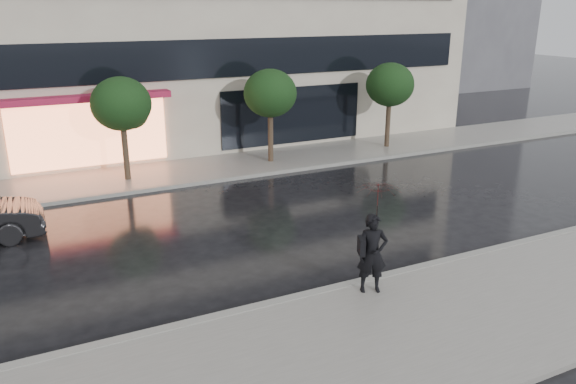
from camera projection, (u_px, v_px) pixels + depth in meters
ground at (326, 272)px, 14.22m from camera, size 120.00×120.00×0.00m
sidewalk_near at (406, 334)px, 11.43m from camera, size 60.00×4.50×0.12m
sidewalk_far at (202, 169)px, 22.93m from camera, size 60.00×3.50×0.12m
curb_near at (347, 286)px, 13.34m from camera, size 60.00×0.25×0.14m
curb_far at (216, 180)px, 21.44m from camera, size 60.00×0.25×0.14m
tree_mid_west at (123, 106)px, 20.62m from camera, size 2.20×2.20×3.99m
tree_mid_east at (271, 95)px, 23.12m from camera, size 2.20×2.20×3.99m
tree_far_east at (391, 86)px, 25.63m from camera, size 2.20×2.20×3.99m
pedestrian_with_umbrella at (376, 222)px, 12.50m from camera, size 1.32×1.33×2.63m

